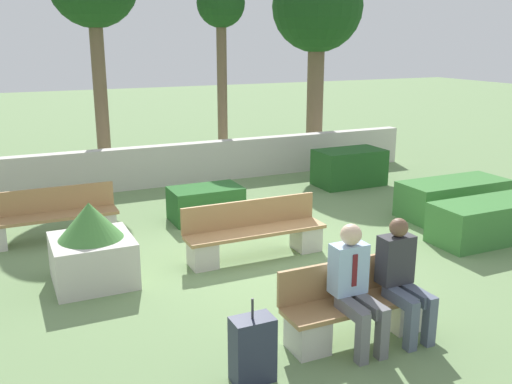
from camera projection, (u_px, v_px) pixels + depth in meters
ground_plane at (274, 258)px, 8.47m from camera, size 60.00×60.00×0.00m
perimeter_wall at (177, 164)px, 12.63m from camera, size 11.79×0.30×0.90m
bench_front at (355, 311)px, 6.17m from camera, size 1.68×0.49×0.83m
bench_left_side at (50, 221)px, 9.13m from camera, size 2.13×0.49×0.83m
bench_right_side at (255, 236)px, 8.45m from camera, size 2.14×0.49×0.83m
person_seated_man at (355, 281)px, 5.90m from camera, size 0.38×0.63×1.32m
person_seated_woman at (402, 273)px, 6.15m from camera, size 0.38×0.63×1.30m
hedge_block_near_left at (349, 167)px, 12.56m from camera, size 1.49×0.86×0.79m
hedge_block_near_right at (206, 203)px, 10.19m from camera, size 1.26×0.75×0.59m
hedge_block_mid_left at (453, 198)px, 10.44m from camera, size 2.03×0.86×0.65m
hedge_block_mid_right at (487, 221)px, 9.12m from camera, size 1.87×0.81×0.65m
planter_corner_left at (92, 247)px, 7.51m from camera, size 1.03×1.03×1.11m
suitcase at (253, 349)px, 5.37m from camera, size 0.40×0.25×0.85m
tree_center_right at (221, 14)px, 13.58m from camera, size 1.16×1.16×4.54m
tree_rightmost at (317, 10)px, 14.64m from camera, size 2.34×2.34×5.12m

